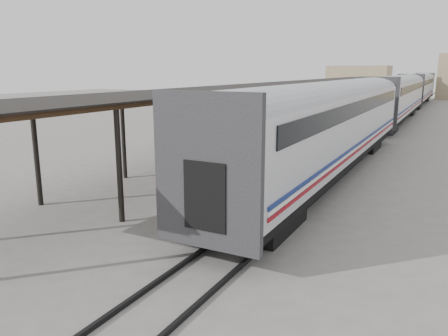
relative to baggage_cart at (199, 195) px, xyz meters
name	(u,v)px	position (x,y,z in m)	size (l,w,h in m)	color
ground	(186,211)	(-0.45, -0.19, -0.65)	(160.00, 160.00, 0.00)	slate
train	(397,95)	(2.74, 33.60, 2.04)	(3.45, 76.01, 4.01)	silver
canopy	(303,84)	(-3.85, 23.81, 3.36)	(4.90, 64.30, 4.15)	#422B19
rails	(395,121)	(2.75, 33.81, -0.59)	(1.54, 150.00, 0.12)	black
building_left	(359,80)	(-10.45, 81.81, 2.35)	(12.00, 8.00, 6.00)	tan
baggage_cart	(199,195)	(0.00, 0.00, 0.00)	(1.94, 2.67, 0.86)	brown
suitcase_stack	(197,181)	(-0.24, 0.30, 0.42)	(1.25, 1.31, 0.59)	#37373A
luggage_tug	(269,138)	(-3.05, 14.40, -0.07)	(1.29, 1.63, 1.25)	maroon
porter	(195,169)	(0.25, -0.65, 1.14)	(0.68, 0.44, 1.86)	navy
pedestrian	(247,137)	(-3.81, 12.40, 0.22)	(1.02, 0.42, 1.74)	black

